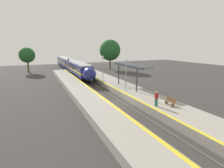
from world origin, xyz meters
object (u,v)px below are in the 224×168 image
Objects in this scene: train at (71,65)px; platform_bench at (170,101)px; railway_signal at (69,65)px; lamppost_mid at (103,67)px; person_waiting at (156,98)px; lamppost_near at (126,74)px.

train reaches higher than platform_bench.
railway_signal is 14.46m from lamppost_mid.
lamppost_mid is at bearing -83.66° from train.
lamppost_near is at bearing 92.36° from person_waiting.
platform_bench is 0.81× the size of person_waiting.
train is 8.45× the size of lamppost_near.
person_waiting is 0.36× the size of lamppost_near.
lamppost_mid is at bearing 90.99° from person_waiting.
lamppost_near is at bearing -79.70° from railway_signal.
platform_bench is 1.87m from person_waiting.
railway_signal reaches higher than person_waiting.
railway_signal is at bearing 101.60° from platform_bench.
railway_signal is (-4.54, 30.35, 0.98)m from person_waiting.
lamppost_mid is (2.30, -20.71, 1.62)m from train.
lamppost_mid reaches higher than person_waiting.
person_waiting reaches higher than platform_bench.
train is at bearing 74.26° from railway_signal.
railway_signal is (-1.95, -6.93, 0.68)m from train.
person_waiting is at bearing -86.03° from train.
lamppost_near is (2.30, -30.34, 1.62)m from train.
platform_bench is (4.36, -37.65, -0.77)m from train.
lamppost_mid is (-2.05, 16.94, 2.39)m from platform_bench.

